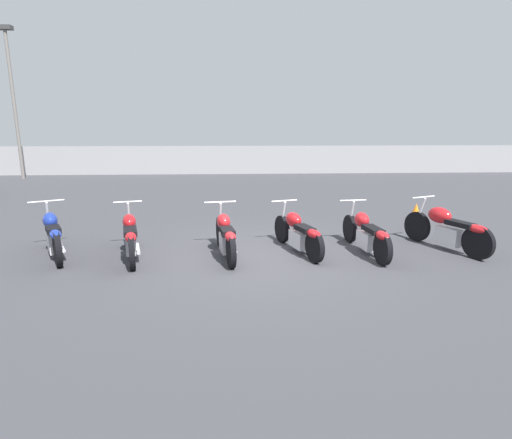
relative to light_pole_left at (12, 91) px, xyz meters
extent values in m
plane|color=#38383D|center=(11.36, -13.88, -4.38)|extent=(60.00, 60.00, 0.00)
cube|color=gray|center=(11.36, 1.72, -3.58)|extent=(40.00, 0.04, 1.60)
cylinder|color=slate|center=(0.00, 0.00, -0.78)|extent=(0.16, 0.16, 7.21)
cube|color=#333333|center=(0.00, 0.00, 2.93)|extent=(0.70, 0.35, 0.20)
cylinder|color=black|center=(6.98, -13.00, -4.05)|extent=(0.41, 0.63, 0.67)
cylinder|color=black|center=(7.68, -14.27, -4.05)|extent=(0.41, 0.63, 0.67)
cube|color=silver|center=(7.37, -13.70, -4.08)|extent=(0.43, 0.56, 0.37)
ellipsoid|color=navy|center=(7.25, -13.48, -3.68)|extent=(0.45, 0.51, 0.32)
cube|color=black|center=(7.48, -13.92, -3.76)|extent=(0.44, 0.54, 0.10)
ellipsoid|color=navy|center=(7.65, -14.23, -3.78)|extent=(0.39, 0.48, 0.16)
cylinder|color=silver|center=(7.03, -13.09, -3.37)|extent=(0.62, 0.36, 0.04)
cylinder|color=silver|center=(7.01, -13.04, -3.71)|extent=(0.17, 0.25, 0.67)
cylinder|color=silver|center=(7.54, -13.77, -4.15)|extent=(0.39, 0.64, 0.07)
cylinder|color=black|center=(8.68, -13.06, -4.06)|extent=(0.26, 0.65, 0.65)
cylinder|color=black|center=(9.07, -14.50, -4.06)|extent=(0.26, 0.65, 0.65)
cube|color=silver|center=(8.90, -13.86, -4.09)|extent=(0.33, 0.57, 0.36)
ellipsoid|color=#AD1419|center=(8.83, -13.61, -3.70)|extent=(0.37, 0.53, 0.30)
cube|color=black|center=(8.96, -14.10, -3.78)|extent=(0.38, 0.61, 0.10)
ellipsoid|color=#AD1419|center=(9.06, -14.46, -3.80)|extent=(0.31, 0.48, 0.16)
cylinder|color=silver|center=(8.71, -13.16, -3.38)|extent=(0.56, 0.18, 0.04)
cylinder|color=silver|center=(8.70, -13.11, -3.72)|extent=(0.11, 0.26, 0.66)
cylinder|color=silver|center=(9.05, -13.97, -4.16)|extent=(0.23, 0.61, 0.07)
cylinder|color=black|center=(10.61, -13.10, -4.07)|extent=(0.20, 0.64, 0.63)
cylinder|color=black|center=(10.84, -14.51, -4.07)|extent=(0.20, 0.64, 0.63)
cube|color=silver|center=(10.74, -13.88, -4.10)|extent=(0.28, 0.54, 0.35)
ellipsoid|color=red|center=(10.70, -13.64, -3.72)|extent=(0.34, 0.49, 0.31)
cube|color=black|center=(10.78, -14.12, -3.80)|extent=(0.32, 0.53, 0.10)
ellipsoid|color=red|center=(10.83, -14.46, -3.81)|extent=(0.27, 0.47, 0.16)
cylinder|color=silver|center=(10.62, -13.20, -3.40)|extent=(0.66, 0.14, 0.04)
cylinder|color=silver|center=(10.62, -13.15, -3.73)|extent=(0.09, 0.26, 0.65)
cylinder|color=silver|center=(10.88, -14.00, -4.16)|extent=(0.17, 0.59, 0.07)
cylinder|color=black|center=(11.97, -12.88, -4.08)|extent=(0.27, 0.61, 0.61)
cylinder|color=black|center=(12.42, -14.31, -4.08)|extent=(0.27, 0.61, 0.61)
cube|color=silver|center=(12.22, -13.67, -4.11)|extent=(0.35, 0.57, 0.33)
ellipsoid|color=#AD1419|center=(12.14, -13.43, -3.75)|extent=(0.40, 0.57, 0.31)
cube|color=black|center=(12.29, -13.91, -3.82)|extent=(0.38, 0.56, 0.10)
ellipsoid|color=#AD1419|center=(12.40, -14.26, -3.84)|extent=(0.32, 0.48, 0.16)
cylinder|color=silver|center=(12.00, -12.98, -3.43)|extent=(0.58, 0.21, 0.04)
cylinder|color=silver|center=(11.99, -12.93, -3.75)|extent=(0.12, 0.25, 0.64)
cylinder|color=silver|center=(12.38, -13.78, -4.17)|extent=(0.24, 0.57, 0.07)
cylinder|color=black|center=(13.49, -12.94, -4.08)|extent=(0.16, 0.62, 0.61)
cylinder|color=black|center=(13.64, -14.53, -4.08)|extent=(0.16, 0.62, 0.61)
cube|color=silver|center=(13.58, -13.81, -4.11)|extent=(0.25, 0.59, 0.34)
ellipsoid|color=red|center=(13.55, -13.54, -3.74)|extent=(0.30, 0.48, 0.31)
cube|color=black|center=(13.60, -14.08, -3.82)|extent=(0.29, 0.61, 0.10)
ellipsoid|color=red|center=(13.64, -14.48, -3.83)|extent=(0.24, 0.46, 0.16)
cylinder|color=silver|center=(13.50, -13.04, -3.42)|extent=(0.59, 0.09, 0.04)
cylinder|color=silver|center=(13.50, -12.99, -3.75)|extent=(0.07, 0.25, 0.64)
cylinder|color=silver|center=(13.71, -13.96, -4.17)|extent=(0.12, 0.58, 0.07)
cylinder|color=black|center=(15.04, -12.93, -4.05)|extent=(0.34, 0.65, 0.67)
cylinder|color=black|center=(15.60, -14.32, -4.05)|extent=(0.34, 0.65, 0.67)
cube|color=silver|center=(15.35, -13.70, -4.08)|extent=(0.39, 0.58, 0.37)
ellipsoid|color=red|center=(15.25, -13.46, -3.68)|extent=(0.47, 0.61, 0.34)
cube|color=black|center=(15.44, -13.93, -3.77)|extent=(0.44, 0.63, 0.10)
ellipsoid|color=red|center=(15.58, -14.27, -3.78)|extent=(0.35, 0.48, 0.16)
cylinder|color=silver|center=(15.08, -13.02, -3.37)|extent=(0.62, 0.28, 0.04)
cylinder|color=silver|center=(15.06, -12.98, -3.71)|extent=(0.14, 0.26, 0.66)
cylinder|color=silver|center=(15.51, -13.79, -4.15)|extent=(0.32, 0.66, 0.07)
cone|color=orange|center=(15.98, -10.85, -4.15)|extent=(0.35, 0.35, 0.47)
camera|label=1|loc=(10.88, -21.45, -1.94)|focal=28.00mm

